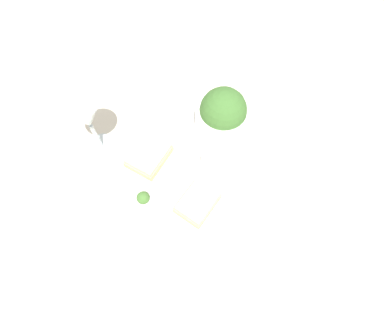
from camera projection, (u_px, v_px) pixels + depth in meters
The scene contains 9 objects.
ground_plane at pixel (192, 172), 0.63m from camera, with size 4.00×4.00×0.00m, color beige.
dinner_plate at pixel (192, 170), 0.62m from camera, with size 0.30×0.30×0.01m.
salad_bowl at pixel (223, 114), 0.63m from camera, with size 0.12×0.12×0.10m.
sauce_ramekin at pixel (214, 160), 0.61m from camera, with size 0.05×0.05×0.03m.
cheese_toast_near at pixel (149, 155), 0.62m from camera, with size 0.11×0.11×0.03m.
cheese_toast_far at pixel (198, 203), 0.57m from camera, with size 0.10×0.09×0.03m.
wine_glass at pixel (86, 117), 0.56m from camera, with size 0.08×0.08×0.15m.
garnish at pixel (143, 198), 0.58m from camera, with size 0.03×0.03×0.03m.
napkin at pixel (284, 126), 0.68m from camera, with size 0.15×0.15×0.01m.
Camera 1 is at (0.11, 0.24, 0.57)m, focal length 28.00 mm.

